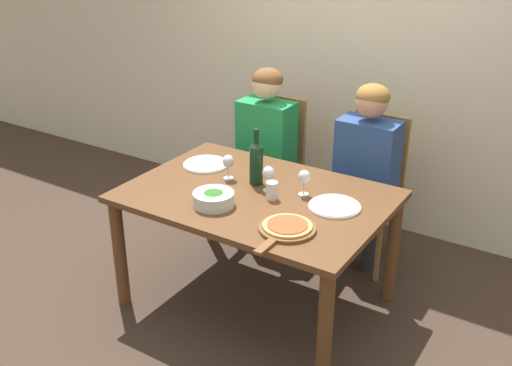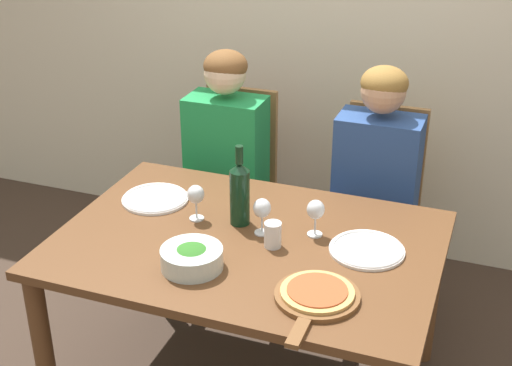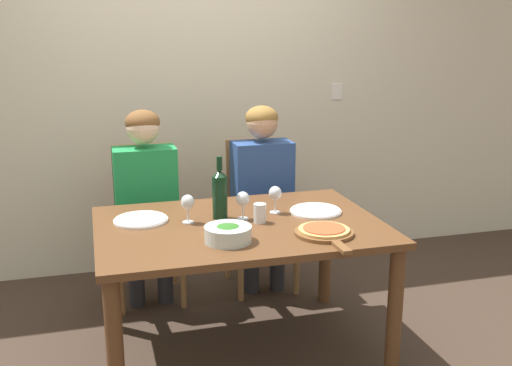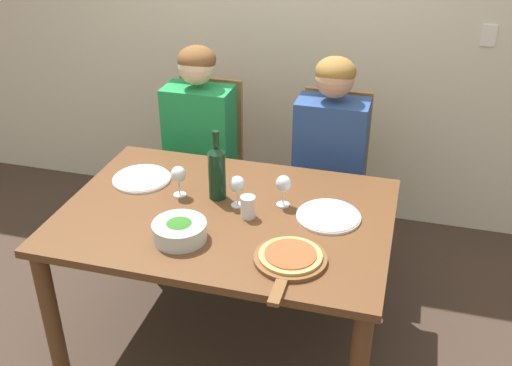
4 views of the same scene
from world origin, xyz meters
The scene contains 16 objects.
ground_plane centered at (0.00, 0.00, 0.00)m, with size 40.00×40.00×0.00m, color #3D2D23.
back_wall centered at (0.00, 1.37, 1.35)m, with size 10.00×0.06×2.70m.
dining_table centered at (0.00, 0.00, 0.63)m, with size 1.47×1.02×0.73m.
chair_left centered at (-0.41, 0.87, 0.53)m, with size 0.42×0.42×0.99m.
chair_right centered at (0.34, 0.87, 0.53)m, with size 0.42×0.42×0.99m.
person_woman centered at (-0.41, 0.75, 0.75)m, with size 0.47×0.51×1.23m.
person_man centered at (0.34, 0.75, 0.75)m, with size 0.47×0.51×1.23m.
wine_bottle centered at (-0.08, 0.11, 0.86)m, with size 0.08×0.08×0.34m.
broccoli_bowl centered at (-0.12, -0.25, 0.77)m, with size 0.23×0.23×0.08m.
dinner_plate_left centered at (-0.49, 0.17, 0.74)m, with size 0.28×0.28×0.02m.
dinner_plate_right centered at (0.45, 0.07, 0.74)m, with size 0.28×0.28×0.02m.
pizza_on_board centered at (0.36, -0.29, 0.74)m, with size 0.29×0.43×0.04m.
wine_glass_left centered at (-0.25, 0.08, 0.83)m, with size 0.07×0.07×0.15m.
wine_glass_right centered at (0.23, 0.13, 0.83)m, with size 0.07×0.07×0.15m.
wine_glass_centre centered at (0.04, 0.07, 0.83)m, with size 0.07×0.07×0.15m.
water_tumbler centered at (0.11, -0.01, 0.78)m, with size 0.07×0.07×0.10m.
Camera 4 is at (0.74, -2.16, 2.13)m, focal length 42.00 mm.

